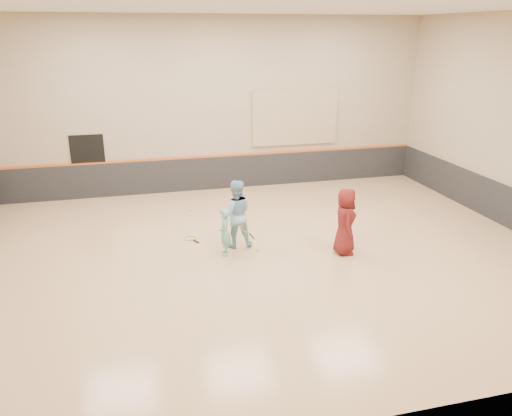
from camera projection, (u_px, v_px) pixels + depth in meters
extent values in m
cube|color=tan|center=(262.00, 258.00, 12.88)|extent=(15.00, 12.00, 0.20)
cube|color=silver|center=(263.00, 3.00, 10.84)|extent=(15.00, 12.00, 0.02)
cube|color=tan|center=(218.00, 106.00, 17.34)|extent=(15.00, 0.02, 6.00)
cube|color=tan|center=(383.00, 233.00, 6.35)|extent=(15.00, 0.02, 6.00)
cube|color=#232326|center=(220.00, 173.00, 18.10)|extent=(14.90, 0.04, 1.20)
cube|color=#232326|center=(512.00, 209.00, 14.36)|extent=(0.04, 11.90, 1.20)
cube|color=#D85914|center=(220.00, 156.00, 17.89)|extent=(14.90, 0.03, 0.06)
cube|color=tan|center=(295.00, 117.00, 18.10)|extent=(3.20, 0.08, 2.00)
cube|color=black|center=(89.00, 167.00, 16.91)|extent=(1.10, 0.05, 2.20)
imported|color=#6AB8B1|center=(225.00, 233.00, 12.66)|extent=(0.36, 0.49, 1.22)
imported|color=#8ABBD6|center=(236.00, 214.00, 13.09)|extent=(0.95, 0.77, 1.83)
imported|color=maroon|center=(345.00, 221.00, 12.69)|extent=(0.73, 0.95, 1.74)
sphere|color=#C8E234|center=(257.00, 250.00, 13.05)|extent=(0.07, 0.07, 0.07)
sphere|color=yellow|center=(351.00, 213.00, 12.59)|extent=(0.07, 0.07, 0.07)
sphere|color=#B4D431|center=(191.00, 210.00, 15.97)|extent=(0.07, 0.07, 0.07)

